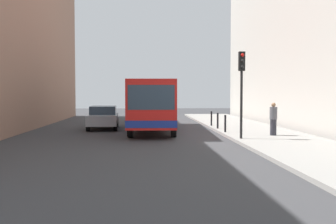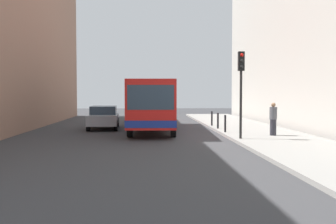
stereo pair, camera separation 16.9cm
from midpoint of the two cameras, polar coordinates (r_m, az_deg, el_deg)
The scene contains 10 objects.
ground_plane at distance 20.97m, azimuth -0.42°, elevation -3.57°, with size 80.00×80.00×0.00m, color #38383A.
sidewalk at distance 21.89m, azimuth 13.87°, elevation -3.19°, with size 4.40×40.00×0.15m, color gray.
bus at distance 24.58m, azimuth -1.93°, elevation 1.38°, with size 2.96×11.11×3.00m.
car_beside_bus at distance 25.80m, azimuth -9.08°, elevation -0.68°, with size 2.01×4.47×1.48m.
car_behind_bus at distance 34.21m, azimuth -1.62°, elevation 0.17°, with size 1.87×4.40×1.48m.
traffic_light at distance 18.94m, azimuth 10.76°, elevation 4.82°, with size 0.28×0.33×4.10m.
bollard_near at distance 22.06m, azimuth 8.48°, elevation -1.66°, with size 0.11×0.11×0.95m, color black.
bollard_mid at distance 24.24m, azimuth 7.42°, elevation -1.26°, with size 0.11×0.11×0.95m, color black.
bollard_far at distance 26.43m, azimuth 6.54°, elevation -0.93°, with size 0.11×0.11×0.95m, color black.
pedestrian_near_signal at distance 20.81m, azimuth 15.17°, elevation -0.99°, with size 0.38×0.38×1.67m.
Camera 2 is at (-0.90, -20.82, 2.29)m, focal length 42.23 mm.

